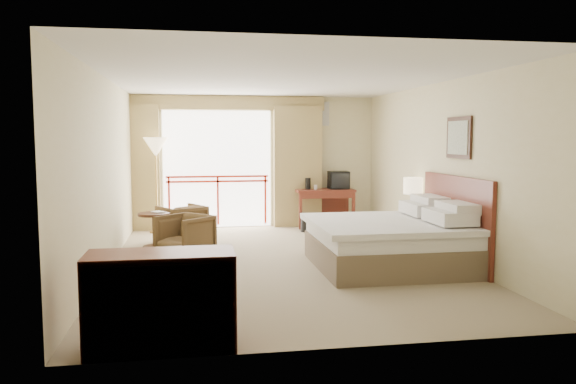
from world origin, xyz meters
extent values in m
plane|color=gray|center=(0.00, 0.00, 0.00)|extent=(7.00, 7.00, 0.00)
plane|color=white|center=(0.00, 0.00, 2.70)|extent=(7.00, 7.00, 0.00)
plane|color=beige|center=(0.00, 3.50, 1.35)|extent=(5.00, 0.00, 5.00)
plane|color=beige|center=(0.00, -3.50, 1.35)|extent=(5.00, 0.00, 5.00)
plane|color=beige|center=(-2.50, 0.00, 1.35)|extent=(0.00, 7.00, 7.00)
plane|color=beige|center=(2.50, 0.00, 1.35)|extent=(0.00, 7.00, 7.00)
plane|color=white|center=(-0.80, 3.48, 1.20)|extent=(2.40, 0.00, 2.40)
cube|color=#AE230E|center=(-0.80, 3.46, 0.95)|extent=(2.09, 0.03, 0.04)
cube|color=#AE230E|center=(-0.80, 3.46, 1.05)|extent=(2.09, 0.03, 0.04)
cube|color=#AE230E|center=(-1.79, 3.46, 0.55)|extent=(0.04, 0.03, 1.00)
cube|color=#AE230E|center=(-0.80, 3.46, 0.55)|extent=(0.04, 0.03, 1.00)
cube|color=#AE230E|center=(0.19, 3.46, 0.55)|extent=(0.04, 0.03, 1.00)
cube|color=#937D4B|center=(-2.45, 3.35, 1.25)|extent=(1.00, 0.26, 2.50)
cube|color=#937D4B|center=(0.85, 3.35, 1.25)|extent=(1.00, 0.26, 2.50)
cube|color=#937D4B|center=(-0.80, 3.38, 2.55)|extent=(4.40, 0.22, 0.28)
cube|color=silver|center=(1.30, 3.47, 2.35)|extent=(0.50, 0.04, 0.50)
cube|color=brown|center=(1.45, -0.60, 0.20)|extent=(2.05, 2.00, 0.40)
cube|color=white|center=(1.45, -0.60, 0.50)|extent=(2.01, 1.96, 0.22)
cube|color=white|center=(1.40, -0.60, 0.63)|extent=(2.09, 2.06, 0.08)
cube|color=white|center=(2.15, -1.05, 0.78)|extent=(0.50, 0.75, 0.18)
cube|color=white|center=(2.15, -0.15, 0.78)|extent=(0.50, 0.75, 0.18)
cube|color=white|center=(2.28, -1.05, 0.90)|extent=(0.40, 0.70, 0.14)
cube|color=white|center=(2.28, -0.15, 0.90)|extent=(0.40, 0.70, 0.14)
cube|color=#5A1B12|center=(2.46, -0.60, 0.65)|extent=(0.06, 2.10, 1.30)
cube|color=black|center=(2.48, -0.60, 1.85)|extent=(0.03, 0.72, 0.60)
cube|color=silver|center=(2.46, -0.60, 1.85)|extent=(0.01, 0.60, 0.48)
cube|color=#5A1B12|center=(2.38, 0.75, 0.28)|extent=(0.42, 0.49, 0.57)
cylinder|color=tan|center=(2.38, 0.80, 0.61)|extent=(0.14, 0.14, 0.04)
cylinder|color=tan|center=(2.38, 0.80, 0.78)|extent=(0.03, 0.03, 0.36)
cylinder|color=#FFE5B2|center=(2.38, 0.80, 1.04)|extent=(0.34, 0.34, 0.28)
cube|color=black|center=(2.33, 0.60, 0.60)|extent=(0.21, 0.18, 0.08)
cube|color=#5A1B12|center=(1.38, 3.12, 0.76)|extent=(1.20, 0.58, 0.05)
cube|color=#5A1B12|center=(0.83, 2.87, 0.37)|extent=(0.06, 0.06, 0.74)
cube|color=#5A1B12|center=(1.93, 2.87, 0.37)|extent=(0.06, 0.06, 0.74)
cube|color=#5A1B12|center=(0.83, 3.37, 0.37)|extent=(0.06, 0.06, 0.74)
cube|color=#5A1B12|center=(1.93, 3.37, 0.37)|extent=(0.06, 0.06, 0.74)
cube|color=#5A1B12|center=(1.38, 3.37, 0.45)|extent=(1.10, 0.03, 0.55)
cube|color=#5A1B12|center=(1.38, 2.86, 0.68)|extent=(1.10, 0.03, 0.12)
cube|color=black|center=(1.68, 3.12, 0.97)|extent=(0.41, 0.31, 0.37)
cube|color=black|center=(1.68, 2.96, 0.97)|extent=(0.37, 0.02, 0.30)
cylinder|color=black|center=(1.03, 3.12, 0.90)|extent=(0.12, 0.12, 0.24)
cylinder|color=white|center=(1.18, 3.07, 0.83)|extent=(0.08, 0.08, 0.10)
cylinder|color=black|center=(0.89, 2.57, 0.14)|extent=(0.28, 0.28, 0.28)
imported|color=#48341D|center=(-1.51, 1.92, 0.00)|extent=(0.97, 0.98, 0.66)
imported|color=#48341D|center=(-1.43, 0.67, 0.00)|extent=(1.00, 1.00, 0.65)
cylinder|color=black|center=(-1.95, 1.40, 0.57)|extent=(0.54, 0.54, 0.04)
cylinder|color=black|center=(-1.95, 1.40, 0.29)|extent=(0.06, 0.06, 0.54)
cylinder|color=black|center=(-1.95, 1.40, 0.02)|extent=(0.39, 0.39, 0.03)
imported|color=white|center=(-1.95, 1.40, 0.59)|extent=(0.24, 0.26, 0.02)
cylinder|color=tan|center=(-2.00, 2.99, 0.02)|extent=(0.30, 0.30, 0.03)
cylinder|color=tan|center=(-2.00, 2.99, 0.81)|extent=(0.03, 0.03, 1.62)
cone|color=#FFE5B2|center=(-2.00, 2.99, 1.67)|extent=(0.47, 0.47, 0.38)
cube|color=#5A1B12|center=(-1.58, -3.23, 0.43)|extent=(1.28, 0.54, 0.86)
cube|color=black|center=(-1.58, -3.50, 0.43)|extent=(1.18, 0.02, 0.75)
camera|label=1|loc=(-1.28, -8.15, 1.85)|focal=35.00mm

